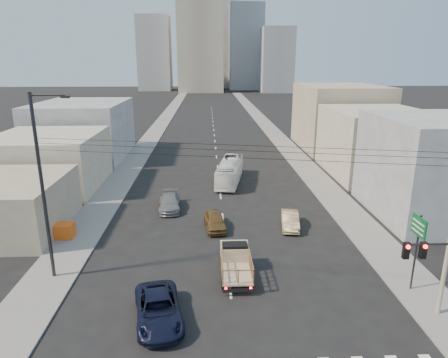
{
  "coord_description": "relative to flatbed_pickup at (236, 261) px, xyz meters",
  "views": [
    {
      "loc": [
        -1.29,
        -19.82,
        13.69
      ],
      "look_at": [
        0.14,
        14.52,
        3.5
      ],
      "focal_mm": 32.0,
      "sensor_mm": 36.0,
      "label": 1
    }
  ],
  "objects": [
    {
      "name": "midrise_nw",
      "position": [
        -26.45,
        176.28,
        15.91
      ],
      "size": [
        15.0,
        15.0,
        34.0
      ],
      "primitive_type": "cube",
      "color": "#999CA1",
      "rests_on": "ground"
    },
    {
      "name": "sidewalk_left",
      "position": [
        -12.2,
        66.28,
        -1.03
      ],
      "size": [
        3.5,
        180.0,
        0.12
      ],
      "primitive_type": "cube",
      "color": "slate",
      "rests_on": "ground"
    },
    {
      "name": "traffic_signal",
      "position": [
        9.32,
        -7.23,
        2.98
      ],
      "size": [
        3.23,
        0.35,
        6.0
      ],
      "color": "#2D2D33",
      "rests_on": "ground"
    },
    {
      "name": "lane_dashes",
      "position": [
        -0.45,
        49.28,
        -1.09
      ],
      "size": [
        0.15,
        104.0,
        0.01
      ],
      "color": "silver",
      "rests_on": "ground"
    },
    {
      "name": "city_bus",
      "position": [
        0.81,
        21.34,
        0.23
      ],
      "size": [
        3.89,
        9.76,
        2.65
      ],
      "primitive_type": "imported",
      "rotation": [
        0.0,
        0.0,
        -0.18
      ],
      "color": "white",
      "rests_on": "ground"
    },
    {
      "name": "sedan_grey",
      "position": [
        -5.45,
        12.58,
        -0.4
      ],
      "size": [
        2.25,
        4.88,
        1.38
      ],
      "primitive_type": "imported",
      "rotation": [
        0.0,
        0.0,
        0.07
      ],
      "color": "slate",
      "rests_on": "ground"
    },
    {
      "name": "ground",
      "position": [
        -0.45,
        -3.72,
        -1.09
      ],
      "size": [
        420.0,
        420.0,
        0.0
      ],
      "primitive_type": "plane",
      "color": "black",
      "rests_on": "ground"
    },
    {
      "name": "sedan_tan",
      "position": [
        5.22,
        7.79,
        -0.44
      ],
      "size": [
        1.94,
        4.15,
        1.32
      ],
      "primitive_type": "imported",
      "rotation": [
        0.0,
        0.0,
        -0.14
      ],
      "color": "tan",
      "rests_on": "ground"
    },
    {
      "name": "crate_stack",
      "position": [
        -13.45,
        6.33,
        -0.4
      ],
      "size": [
        1.8,
        1.2,
        1.14
      ],
      "color": "orange",
      "rests_on": "sidewalk_left"
    },
    {
      "name": "sedan_brown",
      "position": [
        -1.21,
        7.81,
        -0.4
      ],
      "size": [
        2.1,
        4.26,
        1.4
      ],
      "primitive_type": "imported",
      "rotation": [
        0.0,
        0.0,
        0.11
      ],
      "color": "brown",
      "rests_on": "ground"
    },
    {
      "name": "green_sign",
      "position": [
        10.71,
        -2.22,
        2.65
      ],
      "size": [
        0.18,
        1.6,
        5.0
      ],
      "color": "#2D2D33",
      "rests_on": "ground"
    },
    {
      "name": "bldg_left_far",
      "position": [
        -19.95,
        35.28,
        2.91
      ],
      "size": [
        12.0,
        16.0,
        8.0
      ],
      "primitive_type": "cube",
      "color": "gray",
      "rests_on": "ground"
    },
    {
      "name": "bldg_left_near",
      "position": [
        -18.45,
        8.28,
        1.11
      ],
      "size": [
        9.0,
        10.0,
        4.4
      ],
      "primitive_type": "cube",
      "color": "tan",
      "rests_on": "ground"
    },
    {
      "name": "navy_pickup",
      "position": [
        -4.53,
        -4.62,
        -0.37
      ],
      "size": [
        3.37,
        5.58,
        1.45
      ],
      "primitive_type": "imported",
      "rotation": [
        0.0,
        0.0,
        0.19
      ],
      "color": "black",
      "rests_on": "ground"
    },
    {
      "name": "bldg_left_mid",
      "position": [
        -19.45,
        20.28,
        1.91
      ],
      "size": [
        11.0,
        12.0,
        6.0
      ],
      "primitive_type": "cube",
      "color": "#AFA48D",
      "rests_on": "ground"
    },
    {
      "name": "midrise_ne",
      "position": [
        17.55,
        181.28,
        18.91
      ],
      "size": [
        16.0,
        16.0,
        40.0
      ],
      "primitive_type": "cube",
      "color": "#999CA1",
      "rests_on": "ground"
    },
    {
      "name": "midrise_back",
      "position": [
        5.55,
        196.28,
        20.91
      ],
      "size": [
        18.0,
        18.0,
        44.0
      ],
      "primitive_type": "cube",
      "color": "gray",
      "rests_on": "ground"
    },
    {
      "name": "overhead_wires",
      "position": [
        -0.45,
        -2.22,
        7.87
      ],
      "size": [
        23.01,
        5.02,
        0.72
      ],
      "color": "black",
      "rests_on": "ground"
    },
    {
      "name": "high_rise_tower",
      "position": [
        -4.45,
        166.28,
        28.91
      ],
      "size": [
        20.0,
        20.0,
        60.0
      ],
      "primitive_type": "cube",
      "color": "tan",
      "rests_on": "ground"
    },
    {
      "name": "bldg_right_mid",
      "position": [
        19.05,
        24.28,
        2.91
      ],
      "size": [
        11.0,
        14.0,
        8.0
      ],
      "primitive_type": "cube",
      "color": "#AFA48D",
      "rests_on": "ground"
    },
    {
      "name": "bldg_right_near",
      "position": [
        18.55,
        10.28,
        3.41
      ],
      "size": [
        10.0,
        12.0,
        9.0
      ],
      "primitive_type": "cube",
      "color": "gray",
      "rests_on": "ground"
    },
    {
      "name": "sidewalk_right",
      "position": [
        11.3,
        66.28,
        -1.03
      ],
      "size": [
        3.5,
        180.0,
        0.12
      ],
      "primitive_type": "cube",
      "color": "slate",
      "rests_on": "ground"
    },
    {
      "name": "flatbed_pickup",
      "position": [
        0.0,
        0.0,
        0.0
      ],
      "size": [
        1.95,
        4.41,
        1.9
      ],
      "color": "tan",
      "rests_on": "ground"
    },
    {
      "name": "streetlamp_left",
      "position": [
        -11.85,
        0.28,
        5.34
      ],
      "size": [
        2.36,
        0.25,
        12.0
      ],
      "color": "#2D2D33",
      "rests_on": "ground"
    },
    {
      "name": "bldg_right_far",
      "position": [
        19.55,
        40.28,
        3.91
      ],
      "size": [
        12.0,
        16.0,
        10.0
      ],
      "primitive_type": "cube",
      "color": "tan",
      "rests_on": "ground"
    },
    {
      "name": "midrise_east",
      "position": [
        29.55,
        161.28,
        12.91
      ],
      "size": [
        14.0,
        14.0,
        28.0
      ],
      "primitive_type": "cube",
      "color": "#999CA1",
      "rests_on": "ground"
    }
  ]
}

